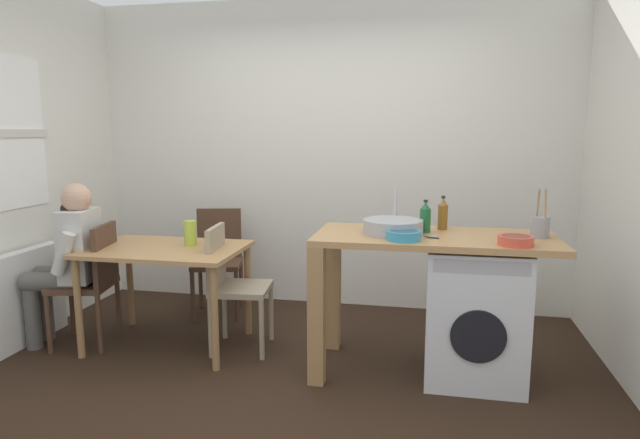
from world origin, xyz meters
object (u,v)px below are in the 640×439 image
object	(u,v)px
mixing_bowl	(404,235)
colander	(516,240)
chair_person_seat	(92,278)
utensil_crock	(540,226)
chair_spare_by_wall	(218,255)
dining_table	(166,260)
seated_person	(69,256)
vase	(190,233)
chair_opposite	(231,281)
washing_machine	(474,313)
bottle_tall_green	(425,218)
bottle_squat_brown	(443,214)

from	to	relation	value
mixing_bowl	colander	xyz separation A→B (m)	(0.64, -0.02, -0.00)
chair_person_seat	utensil_crock	xyz separation A→B (m)	(3.07, 0.05, 0.48)
chair_spare_by_wall	dining_table	bearing A→B (deg)	70.24
mixing_bowl	seated_person	bearing A→B (deg)	175.89
mixing_bowl	utensil_crock	distance (m)	0.85
dining_table	vase	xyz separation A→B (m)	(0.15, 0.10, 0.19)
chair_person_seat	chair_spare_by_wall	size ratio (longest dim) A/B	1.00
chair_opposite	washing_machine	bearing A→B (deg)	79.22
vase	washing_machine	bearing A→B (deg)	-5.48
mixing_bowl	utensil_crock	size ratio (longest dim) A/B	0.69
chair_spare_by_wall	mixing_bowl	xyz separation A→B (m)	(1.62, -1.06, 0.44)
chair_opposite	colander	world-z (taller)	colander
chair_person_seat	utensil_crock	world-z (taller)	utensil_crock
seated_person	bottle_tall_green	world-z (taller)	seated_person
chair_person_seat	chair_spare_by_wall	bearing A→B (deg)	-47.33
washing_machine	dining_table	bearing A→B (deg)	177.55
colander	vase	distance (m)	2.23
bottle_squat_brown	chair_opposite	bearing A→B (deg)	-177.00
vase	mixing_bowl	bearing A→B (deg)	-14.07
dining_table	bottle_tall_green	distance (m)	1.87
chair_spare_by_wall	colander	distance (m)	2.54
utensil_crock	colander	size ratio (longest dim) A/B	1.50
bottle_tall_green	mixing_bowl	world-z (taller)	bottle_tall_green
vase	colander	bearing A→B (deg)	-10.59
dining_table	bottle_tall_green	bearing A→B (deg)	-0.14
dining_table	chair_person_seat	distance (m)	0.57
bottle_squat_brown	utensil_crock	size ratio (longest dim) A/B	0.75
utensil_crock	vase	xyz separation A→B (m)	(-2.37, 0.14, -0.16)
seated_person	bottle_tall_green	distance (m)	2.56
dining_table	bottle_squat_brown	xyz separation A→B (m)	(1.94, 0.12, 0.38)
washing_machine	mixing_bowl	xyz separation A→B (m)	(-0.45, -0.20, 0.52)
seated_person	bottle_squat_brown	size ratio (longest dim) A/B	5.31
dining_table	seated_person	size ratio (longest dim) A/B	0.92
chair_person_seat	chair_spare_by_wall	xyz separation A→B (m)	(0.63, 0.86, 0.00)
chair_spare_by_wall	bottle_squat_brown	size ratio (longest dim) A/B	3.99
mixing_bowl	utensil_crock	bearing A→B (deg)	17.03
chair_person_seat	utensil_crock	size ratio (longest dim) A/B	3.00
chair_spare_by_wall	washing_machine	distance (m)	2.25
colander	seated_person	bearing A→B (deg)	176.37
colander	dining_table	bearing A→B (deg)	172.46
washing_machine	vase	bearing A→B (deg)	174.52
chair_opposite	bottle_tall_green	bearing A→B (deg)	81.83
chair_spare_by_wall	bottle_squat_brown	distance (m)	2.04
chair_person_seat	bottle_squat_brown	bearing A→B (deg)	-96.37
washing_machine	vase	size ratio (longest dim) A/B	4.72
utensil_crock	bottle_tall_green	bearing A→B (deg)	177.05
seated_person	vase	bearing A→B (deg)	-86.85
mixing_bowl	colander	size ratio (longest dim) A/B	1.03
chair_spare_by_wall	chair_opposite	bearing A→B (deg)	104.65
colander	vase	xyz separation A→B (m)	(-2.19, 0.41, -0.12)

